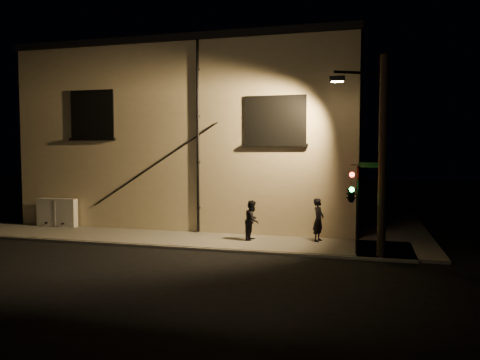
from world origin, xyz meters
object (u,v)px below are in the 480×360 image
(pedestrian_a, at_px, (318,220))
(utility_cabinet, at_px, (57,212))
(pedestrian_b, at_px, (252,220))
(traffic_signal, at_px, (352,193))
(streetlamp_pole, at_px, (380,151))

(pedestrian_a, bearing_deg, utility_cabinet, 102.60)
(utility_cabinet, bearing_deg, pedestrian_b, -5.13)
(pedestrian_a, bearing_deg, pedestrian_b, 114.16)
(pedestrian_b, bearing_deg, traffic_signal, -107.45)
(pedestrian_a, relative_size, pedestrian_b, 1.06)
(utility_cabinet, xyz_separation_m, traffic_signal, (13.63, -2.46, 1.47))
(utility_cabinet, xyz_separation_m, streetlamp_pole, (14.52, -2.46, 2.90))
(utility_cabinet, xyz_separation_m, pedestrian_a, (12.31, -0.44, 0.19))
(streetlamp_pole, bearing_deg, traffic_signal, -179.77)
(pedestrian_b, bearing_deg, utility_cabinet, 89.50)
(pedestrian_a, height_order, streetlamp_pole, streetlamp_pole)
(streetlamp_pole, bearing_deg, pedestrian_b, 161.74)
(pedestrian_b, distance_m, streetlamp_pole, 5.77)
(traffic_signal, relative_size, streetlamp_pole, 0.46)
(streetlamp_pole, bearing_deg, pedestrian_a, 137.63)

